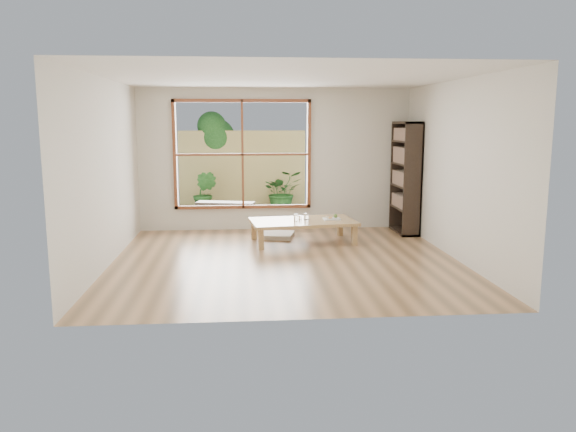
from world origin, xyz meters
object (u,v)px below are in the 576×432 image
Objects in this scene: garden_bench at (225,205)px; low_table at (303,223)px; bookshelf at (406,178)px; food_tray at (332,218)px.

low_table is at bearing -44.86° from garden_bench.
low_table is 1.49× the size of garden_bench.
bookshelf is at bearing 13.10° from low_table.
low_table is at bearing -175.57° from food_tray.
bookshelf is 7.17× the size of food_tray.
food_tray reaches higher than low_table.
low_table is 6.51× the size of food_tray.
bookshelf reaches higher than garden_bench.
bookshelf reaches higher than food_tray.
garden_bench is (-1.34, 2.13, 0.01)m from low_table.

